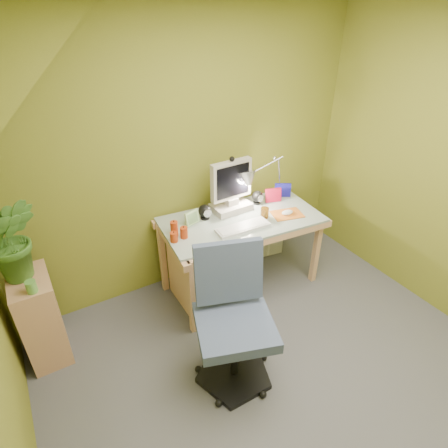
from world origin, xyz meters
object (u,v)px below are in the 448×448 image
desk_lamp (274,168)px  side_ledge (41,318)px  task_chair (235,324)px  desk (241,253)px  potted_plant (13,240)px  monitor (231,184)px  radiator (263,237)px

desk_lamp → side_ledge: (-2.13, -0.12, -0.67)m
task_chair → side_ledge: bearing=159.6°
desk → side_ledge: bearing=-177.1°
side_ledge → potted_plant: 0.66m
monitor → potted_plant: (-1.68, -0.07, 0.03)m
desk → desk_lamp: size_ratio=2.19×
radiator → desk: bearing=-139.0°
radiator → monitor: bearing=-156.7°
task_chair → desk: bearing=73.6°
potted_plant → radiator: (2.16, 0.20, -0.81)m
monitor → potted_plant: size_ratio=0.85×
desk → potted_plant: size_ratio=2.27×
monitor → radiator: 0.92m
side_ledge → radiator: (2.16, 0.25, -0.16)m
radiator → side_ledge: bearing=-165.5°
monitor → potted_plant: potted_plant is taller
desk → potted_plant: 1.81m
task_chair → radiator: 1.59m
monitor → task_chair: (-0.58, -1.01, -0.46)m
desk → desk_lamp: bearing=26.7°
desk → radiator: desk is taller
side_ledge → potted_plant: (0.00, 0.05, 0.65)m
desk → radiator: (0.48, 0.31, -0.16)m
desk → monitor: (0.00, 0.18, 0.62)m
side_ledge → task_chair: 1.43m
desk_lamp → task_chair: (-1.03, -1.01, -0.52)m
monitor → task_chair: monitor is taller
task_chair → radiator: task_chair is taller
monitor → desk_lamp: desk_lamp is taller
desk_lamp → task_chair: 1.53m
potted_plant → radiator: bearing=5.4°
monitor → radiator: monitor is taller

